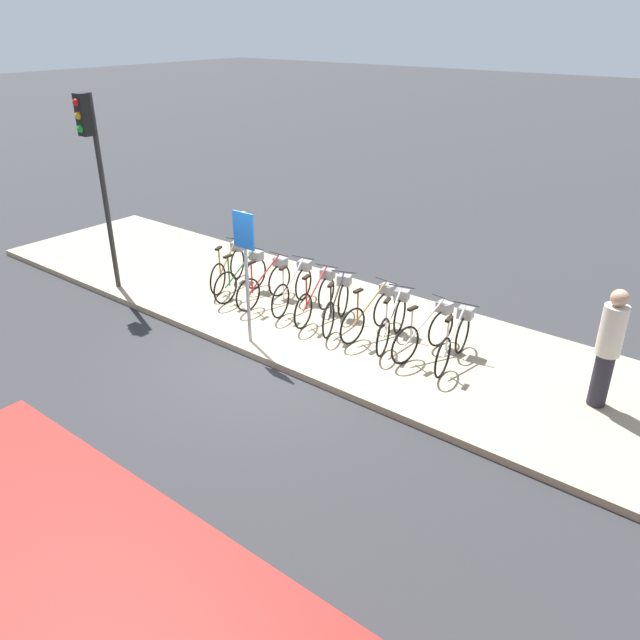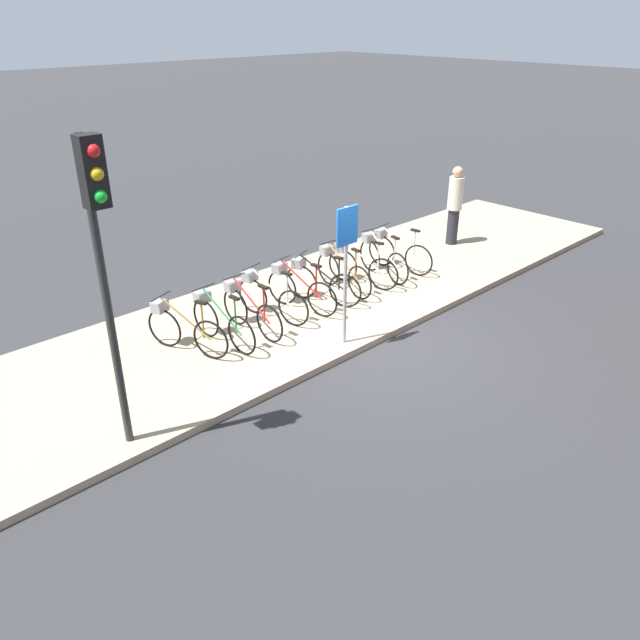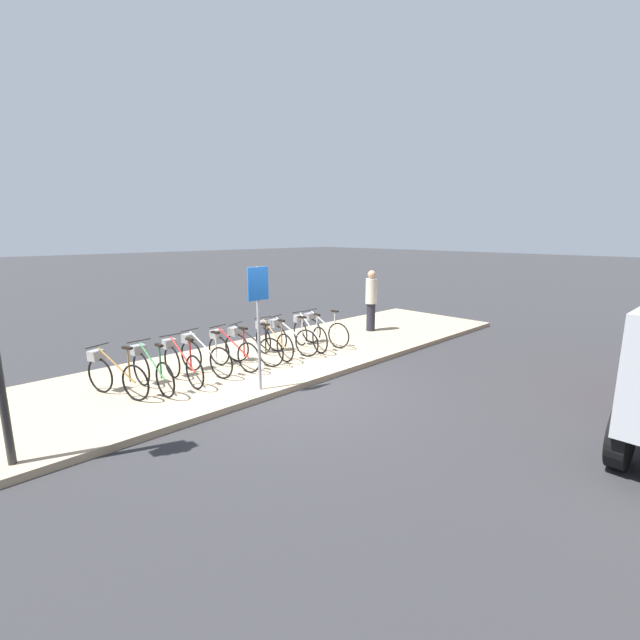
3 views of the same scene
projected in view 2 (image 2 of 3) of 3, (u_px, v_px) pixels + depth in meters
ground_plane at (380, 343)px, 10.56m from camera, size 120.00×120.00×0.00m
sidewalk at (306, 306)px, 11.75m from camera, size 16.92×3.76×0.12m
parked_bicycle_0 at (182, 327)px, 9.90m from camera, size 0.66×1.49×0.97m
parked_bicycle_1 at (219, 319)px, 10.14m from camera, size 0.46×1.57×0.97m
parked_bicycle_2 at (248, 308)px, 10.54m from camera, size 0.46×1.58×0.97m
parked_bicycle_3 at (268, 296)px, 10.99m from camera, size 0.50×1.55×0.97m
parked_bicycle_4 at (297, 287)px, 11.32m from camera, size 0.48×1.55×0.97m
parked_bicycle_5 at (318, 280)px, 11.60m from camera, size 0.66×1.49×0.97m
parked_bicycle_6 at (340, 269)px, 12.10m from camera, size 0.46×1.57×0.97m
parked_bicycle_7 at (359, 264)px, 12.35m from camera, size 0.55×1.54×0.97m
parked_bicycle_8 at (381, 256)px, 12.76m from camera, size 0.46×1.56×0.97m
parked_bicycle_9 at (396, 250)px, 13.08m from camera, size 0.46×1.57×0.97m
pedestrian at (455, 204)px, 14.31m from camera, size 0.34×0.34×1.81m
traffic_light at (100, 237)px, 6.71m from camera, size 0.24×0.40×3.84m
sign_post at (346, 253)px, 9.65m from camera, size 0.44×0.07×2.31m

